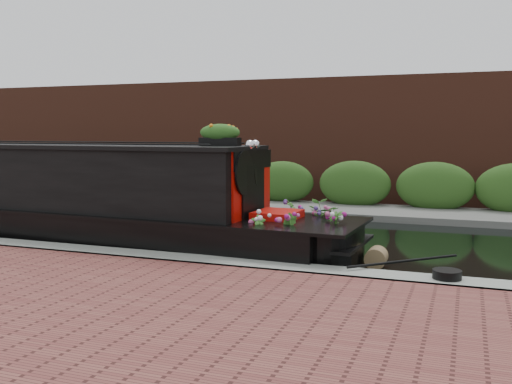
% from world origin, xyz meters
% --- Properties ---
extents(ground, '(80.00, 80.00, 0.00)m').
position_xyz_m(ground, '(0.00, 0.00, 0.00)').
color(ground, black).
rests_on(ground, ground).
extents(near_bank_coping, '(40.00, 0.60, 0.50)m').
position_xyz_m(near_bank_coping, '(0.00, -3.30, 0.00)').
color(near_bank_coping, gray).
rests_on(near_bank_coping, ground).
extents(far_bank_path, '(40.00, 2.40, 0.34)m').
position_xyz_m(far_bank_path, '(0.00, 4.20, 0.00)').
color(far_bank_path, '#61615D').
rests_on(far_bank_path, ground).
extents(far_hedge, '(40.00, 1.10, 2.80)m').
position_xyz_m(far_hedge, '(0.00, 5.10, 0.00)').
color(far_hedge, '#2C531B').
rests_on(far_hedge, ground).
extents(far_brick_wall, '(40.00, 1.00, 8.00)m').
position_xyz_m(far_brick_wall, '(0.00, 7.20, 0.00)').
color(far_brick_wall, '#582B1D').
rests_on(far_brick_wall, ground).
extents(narrowboat, '(11.13, 2.47, 2.61)m').
position_xyz_m(narrowboat, '(-2.05, -1.88, 0.77)').
color(narrowboat, black).
rests_on(narrowboat, ground).
extents(rope_fender, '(0.35, 0.39, 0.35)m').
position_xyz_m(rope_fender, '(3.96, -1.88, 0.17)').
color(rope_fender, olive).
rests_on(rope_fender, ground).
extents(coiled_mooring_rope, '(0.39, 0.39, 0.12)m').
position_xyz_m(coiled_mooring_rope, '(5.12, -3.21, 0.31)').
color(coiled_mooring_rope, black).
rests_on(coiled_mooring_rope, near_bank_coping).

